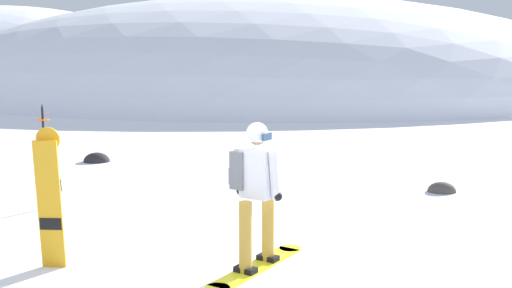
% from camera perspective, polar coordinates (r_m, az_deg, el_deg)
% --- Properties ---
extents(ground_plane, '(300.00, 300.00, 0.00)m').
position_cam_1_polar(ground_plane, '(7.08, -2.35, -12.06)').
color(ground_plane, white).
extents(ridge_peak_main, '(40.89, 36.80, 11.57)m').
position_cam_1_polar(ridge_peak_main, '(39.49, 1.34, 5.15)').
color(ridge_peak_main, white).
rests_on(ridge_peak_main, ground).
extents(ridge_peak_far, '(27.22, 24.50, 11.87)m').
position_cam_1_polar(ridge_peak_far, '(53.26, -21.89, 5.47)').
color(ridge_peak_far, white).
rests_on(ridge_peak_far, ground).
extents(snowboarder_main, '(1.06, 1.63, 1.71)m').
position_cam_1_polar(snowboarder_main, '(7.02, -0.11, -4.40)').
color(snowboarder_main, yellow).
rests_on(snowboarder_main, ground).
extents(spare_snowboard, '(0.28, 0.15, 1.66)m').
position_cam_1_polar(spare_snowboard, '(7.40, -18.72, -4.79)').
color(spare_snowboard, orange).
rests_on(spare_snowboard, ground).
extents(piste_marker_near, '(0.20, 0.20, 1.69)m').
position_cam_1_polar(piste_marker_near, '(10.22, -19.17, -0.40)').
color(piste_marker_near, black).
rests_on(piste_marker_near, ground).
extents(rock_dark, '(0.51, 0.44, 0.36)m').
position_cam_1_polar(rock_dark, '(11.46, 16.96, -4.29)').
color(rock_dark, '#4C4742').
rests_on(rock_dark, ground).
extents(rock_mid, '(0.60, 0.51, 0.42)m').
position_cam_1_polar(rock_mid, '(14.35, -14.66, -1.61)').
color(rock_mid, '#282628').
rests_on(rock_mid, ground).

